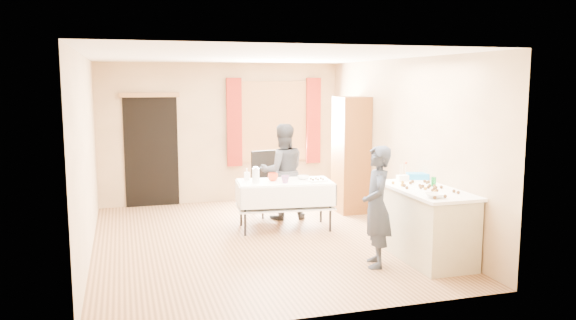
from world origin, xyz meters
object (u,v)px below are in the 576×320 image
object	(u,v)px
chair	(268,196)
counter	(425,224)
girl	(377,207)
party_table	(285,200)
cabinet	(351,155)
woman	(283,172)

from	to	relation	value
chair	counter	bearing A→B (deg)	-74.64
counter	girl	size ratio (longest dim) A/B	1.02
counter	party_table	size ratio (longest dim) A/B	1.00
cabinet	party_table	world-z (taller)	cabinet
cabinet	woman	size ratio (longest dim) A/B	1.27
party_table	woman	world-z (taller)	woman
counter	chair	size ratio (longest dim) A/B	1.40
cabinet	woman	distance (m)	1.30
counter	chair	xyz separation A→B (m)	(-1.35, 2.86, -0.13)
girl	chair	bearing A→B (deg)	-151.39
cabinet	girl	bearing A→B (deg)	-106.66
girl	cabinet	bearing A→B (deg)	-179.69
chair	woman	size ratio (longest dim) A/B	0.69
woman	chair	bearing A→B (deg)	-57.54
party_table	chair	distance (m)	0.97
party_table	girl	distance (m)	2.11
counter	chair	distance (m)	3.16
counter	girl	world-z (taller)	girl
cabinet	party_table	distance (m)	1.72
cabinet	girl	xyz separation A→B (m)	(-0.84, -2.80, -0.25)
chair	woman	xyz separation A→B (m)	(0.17, -0.32, 0.47)
counter	chair	world-z (taller)	chair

